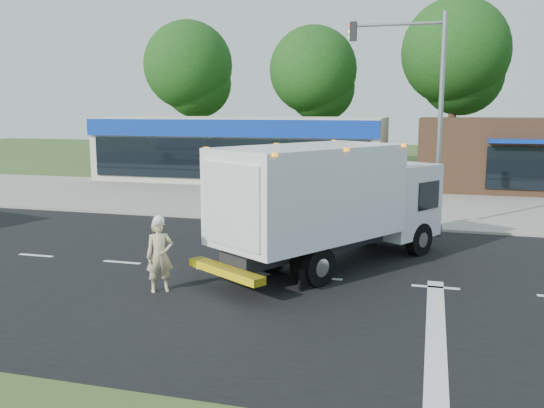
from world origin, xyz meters
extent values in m
plane|color=#385123|center=(0.00, 0.00, 0.00)|extent=(120.00, 120.00, 0.00)
cube|color=black|center=(0.00, 0.00, 0.00)|extent=(60.00, 14.00, 0.02)
cube|color=gray|center=(0.00, 8.20, 0.06)|extent=(60.00, 2.40, 0.12)
cube|color=gray|center=(0.00, 14.00, 0.01)|extent=(60.00, 9.00, 0.02)
cube|color=silver|center=(-9.00, 0.00, 0.02)|extent=(1.20, 0.15, 0.01)
cube|color=silver|center=(-6.00, 0.00, 0.02)|extent=(1.20, 0.15, 0.01)
cube|color=silver|center=(-3.00, 0.00, 0.02)|extent=(1.20, 0.15, 0.01)
cube|color=silver|center=(0.00, 0.00, 0.02)|extent=(1.20, 0.15, 0.01)
cube|color=silver|center=(3.00, 0.00, 0.02)|extent=(1.20, 0.15, 0.01)
cube|color=silver|center=(3.00, -3.00, 0.02)|extent=(0.40, 7.00, 0.01)
cube|color=black|center=(-0.46, 0.54, 0.76)|extent=(3.79, 5.15, 0.38)
cube|color=silver|center=(1.58, 3.79, 1.67)|extent=(3.12, 3.06, 2.27)
cube|color=black|center=(2.13, 4.66, 1.89)|extent=(1.82, 1.23, 0.97)
cube|color=white|center=(-0.46, 0.54, 2.27)|extent=(5.07, 5.95, 2.54)
cube|color=silver|center=(-1.90, -1.77, 2.21)|extent=(1.86, 1.20, 2.05)
cube|color=yellow|center=(-2.01, -1.93, 0.59)|extent=(2.40, 1.70, 0.19)
cube|color=orange|center=(-0.46, 0.54, 3.51)|extent=(4.99, 5.79, 0.09)
cylinder|color=black|center=(0.74, 4.38, 0.52)|extent=(0.83, 1.05, 1.04)
cylinder|color=black|center=(2.48, 3.29, 0.52)|extent=(0.83, 1.05, 1.04)
cylinder|color=black|center=(-1.77, 0.47, 0.52)|extent=(0.83, 1.05, 1.04)
cylinder|color=black|center=(0.06, -0.67, 0.52)|extent=(0.83, 1.05, 1.04)
imported|color=#C8B885|center=(-3.65, -2.17, 0.92)|extent=(0.80, 0.75, 1.84)
sphere|color=white|center=(-3.65, -2.17, 1.81)|extent=(0.28, 0.28, 0.28)
cube|color=beige|center=(-9.00, 20.00, 2.00)|extent=(18.00, 6.00, 4.00)
cube|color=#092D9B|center=(-9.00, 16.95, 3.40)|extent=(18.00, 0.30, 1.00)
cube|color=black|center=(-9.00, 16.95, 1.60)|extent=(17.00, 0.12, 2.40)
cube|color=#382316|center=(7.00, 20.00, 2.00)|extent=(10.00, 6.00, 4.00)
cube|color=#092D9B|center=(7.00, 16.90, 2.90)|extent=(3.00, 1.20, 0.20)
cube|color=black|center=(7.00, 16.95, 1.50)|extent=(3.00, 0.12, 2.20)
cylinder|color=gray|center=(3.00, 7.60, 4.00)|extent=(0.18, 0.18, 8.00)
cylinder|color=gray|center=(1.30, 7.60, 7.60)|extent=(3.40, 0.12, 0.12)
cube|color=black|center=(-0.30, 7.60, 7.40)|extent=(0.25, 0.25, 0.70)
cylinder|color=#332114|center=(-16.00, 28.00, 3.67)|extent=(0.56, 0.56, 7.35)
sphere|color=#194012|center=(-16.00, 28.00, 7.88)|extent=(6.93, 6.93, 6.93)
sphere|color=#194012|center=(-15.50, 28.50, 6.51)|extent=(5.46, 5.46, 5.46)
cylinder|color=#332114|center=(-6.00, 28.00, 3.43)|extent=(0.56, 0.56, 6.86)
sphere|color=#194012|center=(-6.00, 28.00, 7.35)|extent=(6.47, 6.47, 6.47)
sphere|color=#194012|center=(-5.50, 28.50, 6.08)|extent=(5.10, 5.10, 5.10)
cylinder|color=#332114|center=(4.00, 28.00, 3.92)|extent=(0.56, 0.56, 7.84)
sphere|color=#194012|center=(4.00, 28.00, 8.40)|extent=(7.39, 7.39, 7.39)
sphere|color=#194012|center=(4.50, 28.50, 6.94)|extent=(5.82, 5.82, 5.82)
camera|label=1|loc=(2.77, -14.79, 4.55)|focal=38.00mm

